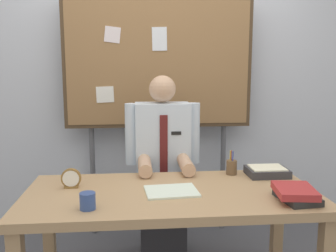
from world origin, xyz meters
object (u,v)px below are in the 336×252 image
pen_holder (232,167)px  desk_clock (71,179)px  coffee_mug (88,201)px  bulletin_board (159,66)px  book_stack (296,194)px  person (163,175)px  paper_tray (267,171)px  desk (171,206)px  open_notebook (172,191)px

pen_holder → desk_clock: bearing=-169.7°
pen_holder → coffee_mug: bearing=-149.0°
bulletin_board → book_stack: bearing=-62.7°
bulletin_board → person: bearing=-89.9°
person → coffee_mug: person is taller
person → paper_tray: (0.66, -0.39, 0.12)m
person → coffee_mug: (-0.45, -0.87, 0.14)m
coffee_mug → person: bearing=62.8°
bulletin_board → desk_clock: (-0.58, -0.93, -0.66)m
book_stack → pen_holder: 0.56m
desk_clock → pen_holder: (1.02, 0.18, -0.00)m
desk → pen_holder: (0.43, 0.30, 0.14)m
coffee_mug → paper_tray: size_ratio=0.33×
desk → book_stack: size_ratio=6.32×
coffee_mug → pen_holder: bearing=31.0°
person → desk: bearing=-90.0°
bulletin_board → pen_holder: (0.44, -0.75, -0.67)m
desk → bulletin_board: bulletin_board is taller
person → pen_holder: 0.57m
open_notebook → desk: bearing=100.2°
person → book_stack: person is taller
open_notebook → book_stack: bearing=-16.8°
desk_clock → coffee_mug: bearing=-68.1°
person → pen_holder: size_ratio=8.68×
desk → coffee_mug: bearing=-152.4°
desk_clock → paper_tray: 1.25m
person → open_notebook: size_ratio=4.71×
pen_holder → paper_tray: 0.23m
book_stack → desk_clock: size_ratio=2.26×
person → bulletin_board: (-0.00, 0.41, 0.81)m
book_stack → desk_clock: (-1.23, 0.33, 0.01)m
desk → coffee_mug: (-0.45, -0.23, 0.13)m
bulletin_board → paper_tray: 1.25m
desk → open_notebook: 0.10m
desk → person: bearing=90.0°
person → open_notebook: bearing=-89.7°
pen_holder → paper_tray: pen_holder is taller
paper_tray → desk: bearing=-159.5°
desk → open_notebook: (0.00, -0.02, 0.09)m
pen_holder → paper_tray: size_ratio=0.62×
bulletin_board → desk_clock: bulletin_board is taller
desk → desk_clock: (-0.58, 0.11, 0.14)m
person → paper_tray: 0.78m
open_notebook → pen_holder: 0.54m
person → desk_clock: (-0.58, -0.52, 0.15)m
pen_holder → desk: bearing=-145.7°
desk → bulletin_board: (-0.00, 1.05, 0.81)m
person → desk_clock: person is taller
paper_tray → pen_holder: bearing=167.6°
desk_clock → pen_holder: pen_holder is taller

